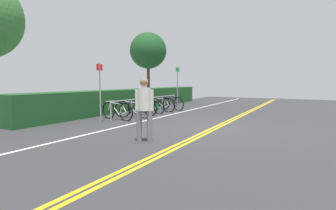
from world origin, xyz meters
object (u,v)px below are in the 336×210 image
at_px(pedestrian, 144,105).
at_px(sign_post_near, 100,87).
at_px(bicycle_2, 142,107).
at_px(bicycle_3, 152,107).
at_px(bike_rack, 148,102).
at_px(bicycle_5, 172,103).
at_px(bicycle_1, 133,109).
at_px(tree_mid, 148,51).
at_px(sign_post_far, 178,83).
at_px(bicycle_4, 161,104).
at_px(bicycle_0, 117,111).

height_order(pedestrian, sign_post_near, sign_post_near).
relative_size(bicycle_2, bicycle_3, 1.07).
relative_size(bike_rack, bicycle_5, 3.05).
bearing_deg(bicycle_1, pedestrian, -139.93).
height_order(sign_post_near, tree_mid, tree_mid).
distance_m(bicycle_5, sign_post_far, 1.87).
height_order(bicycle_1, bicycle_2, bicycle_1).
height_order(bike_rack, bicycle_5, bike_rack).
xyz_separation_m(bicycle_2, bicycle_3, (0.80, -0.03, -0.04)).
bearing_deg(bike_rack, tree_mid, 33.20).
bearing_deg(bicycle_4, pedestrian, -153.12).
height_order(bicycle_0, bicycle_4, same).
bearing_deg(bicycle_4, bicycle_0, 178.71).
distance_m(bike_rack, pedestrian, 5.87).
distance_m(bicycle_1, pedestrian, 4.71).
xyz_separation_m(sign_post_near, tree_mid, (9.13, 3.79, 2.48)).
bearing_deg(bicycle_5, bicycle_3, 175.16).
relative_size(bicycle_3, pedestrian, 0.96).
relative_size(bicycle_0, tree_mid, 0.35).
distance_m(bicycle_3, bicycle_4, 0.90).
bearing_deg(bicycle_3, bicycle_2, 177.68).
bearing_deg(sign_post_far, bike_rack, -175.64).
distance_m(sign_post_near, tree_mid, 10.19).
bearing_deg(bicycle_0, bicycle_3, -0.97).
distance_m(bicycle_5, pedestrian, 7.81).
bearing_deg(tree_mid, pedestrian, -147.23).
xyz_separation_m(bicycle_5, sign_post_far, (1.46, 0.36, 1.11)).
relative_size(bicycle_1, pedestrian, 1.07).
relative_size(bicycle_4, pedestrian, 1.03).
distance_m(bicycle_2, bicycle_3, 0.80).
relative_size(bicycle_3, tree_mid, 0.31).
bearing_deg(bicycle_4, bicycle_2, 177.75).
height_order(bicycle_2, bicycle_4, bicycle_4).
bearing_deg(bike_rack, bicycle_0, 176.97).
bearing_deg(pedestrian, sign_post_near, 60.68).
relative_size(bicycle_1, bicycle_4, 1.04).
height_order(bicycle_2, bicycle_5, bicycle_5).
relative_size(bicycle_4, sign_post_near, 0.75).
relative_size(bicycle_3, sign_post_near, 0.70).
xyz_separation_m(bike_rack, bicycle_0, (-2.18, 0.12, -0.23)).
relative_size(bicycle_3, bicycle_4, 0.94).
distance_m(bicycle_1, tree_mid, 9.12).
xyz_separation_m(pedestrian, sign_post_near, (1.83, 3.27, 0.41)).
distance_m(bicycle_0, tree_mid, 9.69).
distance_m(pedestrian, sign_post_near, 3.77).
bearing_deg(sign_post_far, bicycle_4, -174.21).
height_order(bicycle_2, bicycle_3, bicycle_2).
height_order(bicycle_0, bicycle_1, bicycle_0).
bearing_deg(sign_post_far, pedestrian, -158.47).
relative_size(bike_rack, bicycle_4, 3.16).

